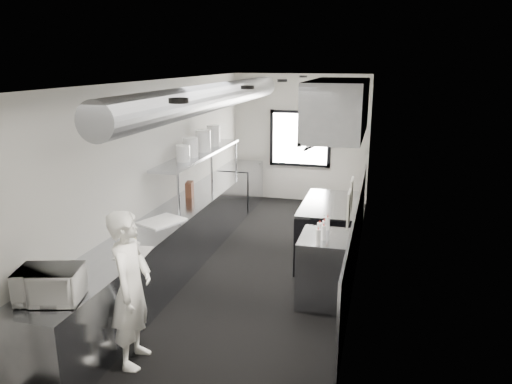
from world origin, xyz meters
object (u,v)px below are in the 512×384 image
Objects in this scene: line_cook at (131,289)px; squeeze_bottle_c at (319,230)px; deli_tub_b at (71,267)px; plate_stack_a at (183,153)px; deli_tub_a at (73,266)px; plate_stack_c at (203,141)px; plate_stack_b at (191,147)px; squeeze_bottle_d at (324,227)px; prep_counter at (168,247)px; microwave at (50,285)px; far_work_table at (240,186)px; knife_block at (190,189)px; squeeze_bottle_b at (324,233)px; small_plate at (134,244)px; squeeze_bottle_a at (318,237)px; pass_shelf at (201,155)px; plate_stack_d at (214,135)px; exhaust_hood at (338,108)px; range at (328,231)px; cutting_board at (161,221)px; bottle_station at (325,269)px.

line_cook is 8.79× the size of squeeze_bottle_c.
plate_stack_a is at bearing 86.58° from deli_tub_b.
line_cook reaches higher than deli_tub_a.
plate_stack_c is at bearing -0.19° from line_cook.
plate_stack_b is 1.95× the size of squeeze_bottle_d.
plate_stack_b is 1.66× the size of squeeze_bottle_c.
prep_counter is 11.30× the size of microwave.
knife_block is at bearing -92.24° from far_work_table.
squeeze_bottle_b is at bearing -85.01° from squeeze_bottle_d.
small_plate is 2.42m from squeeze_bottle_d.
plate_stack_b is at bearing 93.95° from plate_stack_a.
squeeze_bottle_a reaches higher than squeeze_bottle_d.
squeeze_bottle_a is 1.03× the size of squeeze_bottle_b.
plate_stack_d is at bearing 91.07° from pass_shelf.
exhaust_hood reaches higher than plate_stack_a.
microwave is 3.69× the size of deli_tub_b.
line_cook reaches higher than range.
exhaust_hood is at bearing -10.44° from plate_stack_c.
exhaust_hood is 1.32× the size of line_cook.
pass_shelf is 11.94× the size of plate_stack_a.
range is at bearing 32.70° from cutting_board.
squeeze_bottle_b is (2.34, -2.54, -0.76)m from plate_stack_d.
plate_stack_a is 0.68× the size of plate_stack_d.
plate_stack_d is at bearing -1.11° from line_cook.
exhaust_hood is at bearing 32.02° from cutting_board.
plate_stack_b is at bearing 87.40° from deli_tub_a.
pass_shelf is 8.06× the size of plate_stack_d.
squeeze_bottle_b is (0.09, -1.54, 0.53)m from range.
plate_stack_a is (-2.22, -0.46, 1.23)m from range.
prep_counter is 2.31m from bottle_station.
line_cook is at bearing -133.34° from bottle_station.
exhaust_hood is 2.40m from plate_stack_c.
microwave is (0.02, -6.28, 0.61)m from far_work_table.
small_plate is (0.10, -2.58, -0.63)m from pass_shelf.
plate_stack_c is (0.01, 0.12, 0.22)m from pass_shelf.
small_plate is (-2.19, -2.28, -1.48)m from exhaust_hood.
plate_stack_a is 0.88m from plate_stack_c.
plate_stack_c is at bearing 85.54° from pass_shelf.
cutting_board is at bearing 93.17° from small_plate.
small_plate is 0.65× the size of plate_stack_a.
plate_stack_d is at bearing 76.04° from knife_block.
line_cook is at bearing -6.14° from deli_tub_b.
plate_stack_b is at bearing 151.03° from bottle_station.
squeeze_bottle_b is at bearing -60.51° from far_work_table.
exhaust_hood is 11.59× the size of squeeze_bottle_b.
plate_stack_c is (-0.05, 4.20, 0.69)m from microwave.
squeeze_bottle_b is at bearing -8.39° from prep_counter.
bottle_station is 1.70× the size of microwave.
squeeze_bottle_a reaches higher than far_work_table.
squeeze_bottle_c is at bearing -1.10° from cutting_board.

